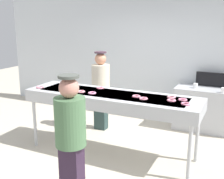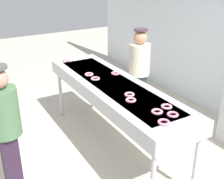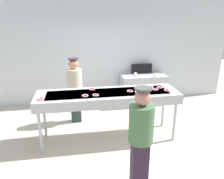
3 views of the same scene
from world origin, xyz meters
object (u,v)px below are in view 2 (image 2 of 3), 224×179
at_px(strawberry_donut_7, 173,115).
at_px(customer_waiting, 5,126).
at_px(strawberry_donut_8, 167,107).
at_px(strawberry_donut_4, 115,73).
at_px(strawberry_donut_9, 66,60).
at_px(worker_baker, 139,68).
at_px(strawberry_donut_1, 131,100).
at_px(strawberry_donut_2, 95,79).
at_px(strawberry_donut_5, 129,95).
at_px(strawberry_donut_6, 157,112).
at_px(fryer_conveyor, 114,90).
at_px(strawberry_donut_0, 164,122).
at_px(strawberry_donut_3, 89,74).

relative_size(strawberry_donut_7, customer_waiting, 0.08).
bearing_deg(strawberry_donut_8, strawberry_donut_4, 177.28).
distance_m(strawberry_donut_9, worker_baker, 1.26).
height_order(strawberry_donut_1, strawberry_donut_7, same).
distance_m(strawberry_donut_2, strawberry_donut_5, 0.72).
height_order(strawberry_donut_2, strawberry_donut_9, same).
xyz_separation_m(strawberry_donut_6, strawberry_donut_7, (0.14, 0.11, 0.00)).
xyz_separation_m(strawberry_donut_5, strawberry_donut_6, (0.54, 0.01, 0.00)).
relative_size(strawberry_donut_2, worker_baker, 0.08).
distance_m(strawberry_donut_4, strawberry_donut_5, 0.79).
xyz_separation_m(fryer_conveyor, strawberry_donut_2, (-0.27, -0.15, 0.11)).
relative_size(strawberry_donut_1, worker_baker, 0.08).
bearing_deg(strawberry_donut_7, strawberry_donut_2, -170.34).
relative_size(strawberry_donut_2, customer_waiting, 0.08).
bearing_deg(strawberry_donut_8, worker_baker, 154.74).
height_order(strawberry_donut_0, strawberry_donut_2, same).
distance_m(strawberry_donut_6, worker_baker, 1.90).
xyz_separation_m(strawberry_donut_2, strawberry_donut_7, (1.39, 0.24, 0.00)).
relative_size(strawberry_donut_5, strawberry_donut_7, 1.00).
relative_size(fryer_conveyor, strawberry_donut_0, 21.81).
bearing_deg(strawberry_donut_0, customer_waiting, -124.37).
height_order(fryer_conveyor, strawberry_donut_5, strawberry_donut_5).
bearing_deg(strawberry_donut_7, worker_baker, 155.25).
xyz_separation_m(strawberry_donut_2, customer_waiting, (0.50, -1.38, -0.12)).
distance_m(strawberry_donut_4, strawberry_donut_9, 1.05).
xyz_separation_m(strawberry_donut_4, strawberry_donut_8, (1.25, -0.06, 0.00)).
height_order(strawberry_donut_7, worker_baker, worker_baker).
height_order(fryer_conveyor, strawberry_donut_0, strawberry_donut_0).
bearing_deg(customer_waiting, strawberry_donut_3, 107.04).
bearing_deg(fryer_conveyor, worker_baker, 126.23).
xyz_separation_m(strawberry_donut_0, strawberry_donut_4, (-1.51, 0.32, 0.00)).
relative_size(fryer_conveyor, strawberry_donut_3, 21.81).
height_order(fryer_conveyor, customer_waiting, customer_waiting).
bearing_deg(strawberry_donut_7, strawberry_donut_4, 174.94).
bearing_deg(strawberry_donut_8, strawberry_donut_5, -159.58).
relative_size(strawberry_donut_8, strawberry_donut_9, 1.00).
bearing_deg(strawberry_donut_5, strawberry_donut_3, -172.54).
xyz_separation_m(strawberry_donut_2, strawberry_donut_5, (0.71, 0.12, 0.00)).
xyz_separation_m(strawberry_donut_3, strawberry_donut_8, (1.41, 0.30, 0.00)).
distance_m(strawberry_donut_1, strawberry_donut_9, 1.87).
xyz_separation_m(strawberry_donut_2, strawberry_donut_9, (-1.02, -0.03, 0.00)).
height_order(fryer_conveyor, strawberry_donut_8, strawberry_donut_8).
height_order(strawberry_donut_6, strawberry_donut_7, same).
bearing_deg(strawberry_donut_4, worker_baker, 117.19).
bearing_deg(strawberry_donut_2, customer_waiting, -70.00).
relative_size(strawberry_donut_2, strawberry_donut_4, 1.00).
height_order(strawberry_donut_1, strawberry_donut_4, same).
bearing_deg(fryer_conveyor, strawberry_donut_0, -5.11).
xyz_separation_m(strawberry_donut_0, worker_baker, (-1.87, 1.02, -0.14)).
bearing_deg(strawberry_donut_4, customer_waiting, -72.65).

